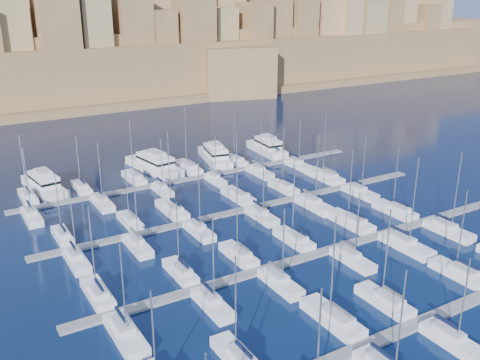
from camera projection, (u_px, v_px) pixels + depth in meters
ground at (279, 227)px, 97.18m from camera, size 600.00×600.00×0.00m
pontoon_near at (427, 319)px, 69.55m from camera, size 84.00×2.00×0.40m
pontoon_mid_near at (321, 253)px, 87.38m from camera, size 84.00×2.00×0.40m
pontoon_mid_far at (250, 208)px, 105.21m from camera, size 84.00×2.00×0.40m
pontoon_far at (200, 177)px, 123.04m from camera, size 84.00×2.00×0.40m
sailboat_1 at (238, 358)px, 61.37m from camera, size 2.65×8.82×13.98m
sailboat_2 at (333, 318)px, 68.88m from camera, size 3.02×10.08×15.12m
sailboat_3 at (385, 301)px, 72.71m from camera, size 2.73×9.09×14.38m
sailboat_4 at (459, 273)px, 80.01m from camera, size 2.72×9.08×14.16m
sailboat_9 at (453, 341)px, 64.41m from camera, size 2.58×8.60×12.42m
sailboat_12 at (98, 293)px, 74.52m from camera, size 2.67×8.91×14.02m
sailboat_13 at (181, 272)px, 80.33m from camera, size 2.49×8.30×12.10m
sailboat_14 at (239, 255)px, 85.48m from camera, size 2.63×8.76×14.36m
sailboat_15 at (294, 239)px, 90.88m from camera, size 2.69×8.97×14.16m
sailboat_16 at (350, 222)px, 97.81m from camera, size 3.12×10.41×14.51m
sailboat_17 at (395, 210)px, 102.78m from camera, size 2.87×9.58×13.77m
sailboat_18 at (125, 334)px, 65.67m from camera, size 2.88×9.60×13.56m
sailboat_19 at (212, 304)px, 72.06m from camera, size 2.55×8.50×14.26m
sailboat_20 at (280, 283)px, 77.36m from camera, size 2.59×8.63×12.78m
sailboat_21 at (352, 259)px, 84.15m from camera, size 2.52×8.40×12.39m
sailboat_22 at (406, 245)px, 88.81m from camera, size 3.01×10.04×16.31m
sailboat_23 at (448, 230)px, 94.31m from camera, size 2.82×9.40×15.51m
sailboat_24 at (63, 236)px, 92.10m from camera, size 2.37×7.90×11.88m
sailboat_25 at (130, 221)px, 98.11m from camera, size 2.47×8.24×12.28m
sailboat_26 at (172, 210)px, 103.07m from camera, size 3.02×10.07×16.44m
sailboat_27 at (238, 196)px, 110.06m from camera, size 2.93×9.77×14.83m
sailboat_28 at (284, 187)px, 114.89m from camera, size 2.56×8.53×13.88m
sailboat_29 at (325, 176)px, 121.60m from camera, size 3.21×10.69×15.69m
sailboat_30 at (76, 260)px, 83.85m from camera, size 2.57×8.56×13.03m
sailboat_31 at (137, 245)px, 88.71m from camera, size 2.57×8.55×13.27m
sailboat_32 at (199, 230)px, 94.23m from camera, size 2.55×8.49×13.71m
sailboat_33 at (261, 215)px, 100.52m from camera, size 2.57×8.57×12.62m
sailboat_34 at (313, 204)px, 105.67m from camera, size 2.99×9.95×15.36m
sailboat_35 at (360, 192)px, 112.21m from camera, size 2.67×8.89×13.50m
sailboat_36 at (28, 197)px, 109.59m from camera, size 2.72×9.05×14.00m
sailboat_37 at (82, 188)px, 114.73m from camera, size 2.62×8.72×12.24m
sailboat_38 at (134, 178)px, 120.81m from camera, size 2.84×9.47×14.47m
sailboat_39 at (188, 167)px, 127.89m from camera, size 3.22×10.74×15.56m
sailboat_40 at (235, 161)px, 133.19m from camera, size 2.62×8.74×13.01m
sailboat_41 at (273, 154)px, 138.38m from camera, size 2.51×8.35×13.42m
sailboat_42 at (32, 216)px, 100.22m from camera, size 2.70×8.99×14.36m
sailboat_43 at (102, 202)px, 106.72m from camera, size 2.68×8.94×13.44m
sailboat_44 at (162, 190)px, 113.57m from camera, size 2.31×7.70×12.28m
sailboat_45 at (215, 179)px, 119.87m from camera, size 2.23×7.42×11.26m
sailboat_46 at (259, 172)px, 124.83m from camera, size 2.64×8.78×12.91m
sailboat_47 at (297, 165)px, 130.13m from camera, size 2.65×8.82×12.18m
motor_yacht_a at (44, 184)px, 114.16m from camera, size 6.74×16.25×5.25m
motor_yacht_b at (154, 164)px, 127.46m from camera, size 8.24×18.74×5.25m
motor_yacht_c at (215, 155)px, 134.31m from camera, size 8.08×16.61×5.25m
motor_yacht_d at (267, 147)px, 141.35m from camera, size 5.67×15.33×5.25m
fortified_city at (63, 58)px, 218.01m from camera, size 460.00×108.95×59.52m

